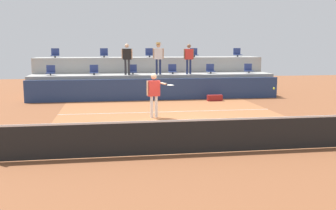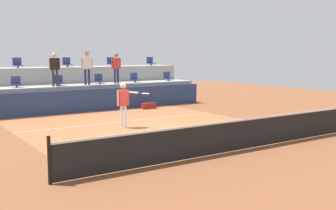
% 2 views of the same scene
% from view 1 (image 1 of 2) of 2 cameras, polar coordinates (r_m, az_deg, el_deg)
% --- Properties ---
extents(ground_plane, '(40.00, 40.00, 0.00)m').
position_cam_1_polar(ground_plane, '(14.02, 1.33, -2.70)').
color(ground_plane, brown).
extents(court_inner_paint, '(9.00, 10.00, 0.01)m').
position_cam_1_polar(court_inner_paint, '(14.98, 0.65, -1.93)').
color(court_inner_paint, '#A36038').
rests_on(court_inner_paint, ground_plane).
extents(court_service_line, '(9.00, 0.06, 0.00)m').
position_cam_1_polar(court_service_line, '(16.34, -0.15, -1.01)').
color(court_service_line, silver).
rests_on(court_service_line, ground_plane).
extents(tennis_net, '(10.48, 0.08, 1.07)m').
position_cam_1_polar(tennis_net, '(10.09, 5.34, -4.41)').
color(tennis_net, black).
rests_on(tennis_net, ground_plane).
extents(sponsor_backboard, '(13.00, 0.16, 1.10)m').
position_cam_1_polar(sponsor_backboard, '(19.80, -1.72, 2.30)').
color(sponsor_backboard, navy).
rests_on(sponsor_backboard, ground_plane).
extents(seating_tier_lower, '(13.00, 1.80, 1.25)m').
position_cam_1_polar(seating_tier_lower, '(21.07, -2.16, 2.90)').
color(seating_tier_lower, '#9E9E99').
rests_on(seating_tier_lower, ground_plane).
extents(seating_tier_upper, '(13.00, 1.80, 2.10)m').
position_cam_1_polar(seating_tier_upper, '(22.81, -2.70, 4.43)').
color(seating_tier_upper, '#9E9E99').
rests_on(seating_tier_upper, ground_plane).
extents(stadium_chair_lower_far_left, '(0.44, 0.40, 0.52)m').
position_cam_1_polar(stadium_chair_lower_far_left, '(21.00, -16.93, 4.81)').
color(stadium_chair_lower_far_left, '#2D2D33').
rests_on(stadium_chair_lower_far_left, seating_tier_lower).
extents(stadium_chair_lower_left, '(0.44, 0.40, 0.52)m').
position_cam_1_polar(stadium_chair_lower_left, '(20.81, -10.87, 5.00)').
color(stadium_chair_lower_left, '#2D2D33').
rests_on(stadium_chair_lower_left, seating_tier_lower).
extents(stadium_chair_lower_mid_left, '(0.44, 0.40, 0.52)m').
position_cam_1_polar(stadium_chair_lower_mid_left, '(20.84, -5.21, 5.12)').
color(stadium_chair_lower_mid_left, '#2D2D33').
rests_on(stadium_chair_lower_mid_left, seating_tier_lower).
extents(stadium_chair_lower_mid_right, '(0.44, 0.40, 0.52)m').
position_cam_1_polar(stadium_chair_lower_mid_right, '(21.08, 0.68, 5.20)').
color(stadium_chair_lower_mid_right, '#2D2D33').
rests_on(stadium_chair_lower_mid_right, seating_tier_lower).
extents(stadium_chair_lower_right, '(0.44, 0.40, 0.52)m').
position_cam_1_polar(stadium_chair_lower_right, '(21.53, 6.28, 5.23)').
color(stadium_chair_lower_right, '#2D2D33').
rests_on(stadium_chair_lower_right, seating_tier_lower).
extents(stadium_chair_lower_far_right, '(0.44, 0.40, 0.52)m').
position_cam_1_polar(stadium_chair_lower_far_right, '(22.21, 11.80, 5.20)').
color(stadium_chair_lower_far_right, '#2D2D33').
rests_on(stadium_chair_lower_far_right, seating_tier_lower).
extents(stadium_chair_upper_far_left, '(0.44, 0.40, 0.52)m').
position_cam_1_polar(stadium_chair_upper_far_left, '(22.74, -16.32, 7.26)').
color(stadium_chair_upper_far_left, '#2D2D33').
rests_on(stadium_chair_upper_far_left, seating_tier_upper).
extents(stadium_chair_upper_left, '(0.44, 0.40, 0.52)m').
position_cam_1_polar(stadium_chair_upper_left, '(22.56, -9.42, 7.49)').
color(stadium_chair_upper_left, '#2D2D33').
rests_on(stadium_chair_upper_left, seating_tier_upper).
extents(stadium_chair_upper_center, '(0.44, 0.40, 0.52)m').
position_cam_1_polar(stadium_chair_upper_center, '(22.68, -2.77, 7.60)').
color(stadium_chair_upper_center, '#2D2D33').
rests_on(stadium_chair_upper_center, seating_tier_upper).
extents(stadium_chair_upper_right, '(0.44, 0.40, 0.52)m').
position_cam_1_polar(stadium_chair_upper_right, '(23.12, 3.85, 7.61)').
color(stadium_chair_upper_right, '#2D2D33').
rests_on(stadium_chair_upper_right, seating_tier_upper).
extents(stadium_chair_upper_far_right, '(0.44, 0.40, 0.52)m').
position_cam_1_polar(stadium_chair_upper_far_right, '(23.84, 10.19, 7.53)').
color(stadium_chair_upper_far_right, '#2D2D33').
rests_on(stadium_chair_upper_far_right, seating_tier_upper).
extents(tennis_player, '(0.99, 1.15, 1.73)m').
position_cam_1_polar(tennis_player, '(14.90, -2.02, 2.12)').
color(tennis_player, white).
rests_on(tennis_player, ground_plane).
extents(spectator_in_white, '(0.58, 0.25, 1.63)m').
position_cam_1_polar(spectator_in_white, '(20.40, -6.07, 7.16)').
color(spectator_in_white, '#2D2D33').
rests_on(spectator_in_white, seating_tier_lower).
extents(spectator_with_hat, '(0.58, 0.44, 1.70)m').
position_cam_1_polar(spectator_with_hat, '(20.54, -1.43, 7.40)').
color(spectator_with_hat, navy).
rests_on(spectator_with_hat, seating_tier_lower).
extents(spectator_in_grey, '(0.57, 0.23, 1.61)m').
position_cam_1_polar(spectator_in_grey, '(20.82, 3.09, 7.19)').
color(spectator_in_grey, navy).
rests_on(spectator_in_grey, seating_tier_lower).
extents(tennis_ball, '(0.07, 0.07, 0.07)m').
position_cam_1_polar(tennis_ball, '(13.26, 15.36, 2.37)').
color(tennis_ball, '#CCE033').
extents(equipment_bag, '(0.76, 0.28, 0.30)m').
position_cam_1_polar(equipment_bag, '(19.71, 6.90, 1.04)').
color(equipment_bag, maroon).
rests_on(equipment_bag, ground_plane).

